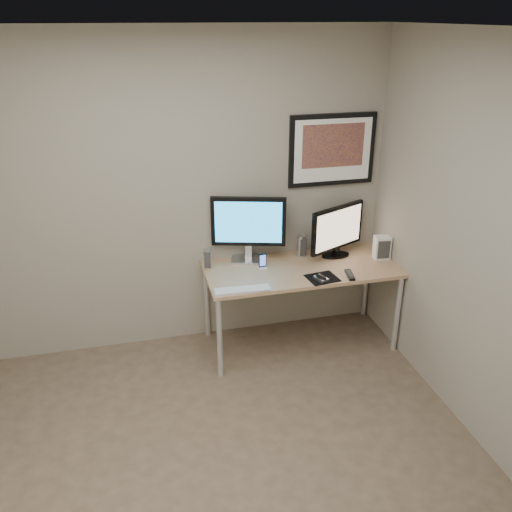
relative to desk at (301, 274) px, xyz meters
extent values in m
plane|color=brown|center=(-1.00, -1.35, -0.66)|extent=(3.60, 3.60, 0.00)
plane|color=white|center=(-1.00, -1.35, 1.94)|extent=(3.60, 3.60, 0.00)
plane|color=gray|center=(-1.00, 0.35, 0.64)|extent=(3.60, 0.00, 3.60)
plane|color=gray|center=(0.80, -1.35, 0.64)|extent=(0.00, 3.40, 3.40)
cube|color=#8E6144|center=(0.00, 0.00, 0.05)|extent=(1.60, 0.70, 0.03)
cylinder|color=silver|center=(-0.76, -0.31, -0.31)|extent=(0.04, 0.04, 0.70)
cylinder|color=silver|center=(-0.76, 0.31, -0.31)|extent=(0.04, 0.04, 0.70)
cylinder|color=silver|center=(0.76, -0.31, -0.31)|extent=(0.04, 0.04, 0.70)
cylinder|color=silver|center=(0.76, 0.31, -0.31)|extent=(0.04, 0.04, 0.70)
cube|color=black|center=(0.35, 0.33, 0.96)|extent=(0.75, 0.03, 0.60)
cube|color=white|center=(0.35, 0.32, 0.96)|extent=(0.67, 0.00, 0.52)
cube|color=orange|center=(0.35, 0.31, 1.00)|extent=(0.54, 0.00, 0.36)
cube|color=#B4B4B9|center=(-0.39, 0.24, 0.08)|extent=(0.33, 0.27, 0.02)
cube|color=#B4B4B9|center=(-0.39, 0.24, 0.15)|extent=(0.07, 0.06, 0.12)
cube|color=black|center=(-0.39, 0.24, 0.42)|extent=(0.61, 0.21, 0.42)
cube|color=#1D85C3|center=(-0.39, 0.22, 0.42)|extent=(0.53, 0.16, 0.36)
cube|color=black|center=(0.36, 0.14, 0.08)|extent=(0.28, 0.23, 0.02)
cube|color=black|center=(0.36, 0.14, 0.11)|extent=(0.07, 0.06, 0.06)
cube|color=black|center=(0.36, 0.14, 0.33)|extent=(0.54, 0.28, 0.38)
cube|color=tan|center=(0.36, 0.12, 0.33)|extent=(0.48, 0.23, 0.33)
cylinder|color=#B4B4B9|center=(-0.76, 0.18, 0.15)|extent=(0.08, 0.08, 0.17)
cylinder|color=#B4B4B9|center=(0.07, 0.22, 0.16)|extent=(0.09, 0.09, 0.19)
cube|color=black|center=(-0.32, 0.05, 0.14)|extent=(0.07, 0.07, 0.14)
cube|color=silver|center=(-0.57, -0.28, 0.07)|extent=(0.44, 0.14, 0.02)
cube|color=black|center=(0.10, -0.23, 0.07)|extent=(0.26, 0.24, 0.00)
ellipsoid|color=black|center=(0.07, -0.26, 0.09)|extent=(0.10, 0.13, 0.04)
cube|color=black|center=(0.33, -0.25, 0.08)|extent=(0.08, 0.19, 0.02)
cube|color=silver|center=(0.72, 0.01, 0.17)|extent=(0.14, 0.11, 0.20)
camera|label=1|loc=(-1.36, -3.86, 2.00)|focal=38.00mm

